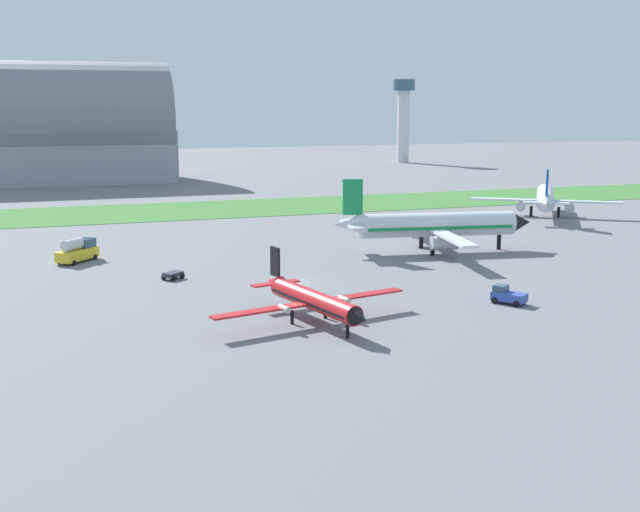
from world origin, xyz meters
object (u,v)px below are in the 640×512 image
Objects in this scene: baggage_cart_near_gate at (173,275)px; airplane_parked_jet_far at (545,198)px; airplane_midfield_jet at (434,225)px; control_tower at (404,113)px; pushback_tug_by_runway at (508,295)px; airplane_foreground_turboprop at (312,299)px; fuel_truck_midfield at (78,250)px.

airplane_parked_jet_far is at bearing -16.82° from baggage_cart_near_gate.
airplane_midfield_jet is 1.01× the size of control_tower.
control_tower reaches higher than airplane_midfield_jet.
pushback_tug_by_runway is 0.13× the size of control_tower.
airplane_foreground_turboprop is at bearing 57.32° from pushback_tug_by_runway.
baggage_cart_near_gate is 0.10× the size of control_tower.
airplane_foreground_turboprop is 22.45m from pushback_tug_by_runway.
airplane_midfield_jet is at bearing 159.35° from airplane_parked_jet_far.
control_tower reaches higher than fuel_truck_midfield.
pushback_tug_by_runway is at bearing -111.92° from control_tower.
airplane_parked_jet_far is 87.10m from airplane_foreground_turboprop.
fuel_truck_midfield is (-86.77, -16.94, -1.99)m from airplane_parked_jet_far.
baggage_cart_near_gate is at bearing 20.12° from pushback_tug_by_runway.
control_tower is (35.45, 140.54, 14.60)m from airplane_parked_jet_far.
pushback_tug_by_runway reaches higher than baggage_cart_near_gate.
airplane_foreground_turboprop is 26.29m from baggage_cart_near_gate.
baggage_cart_near_gate is at bearing -161.65° from airplane_midfield_jet.
fuel_truck_midfield is 1.63× the size of pushback_tug_by_runway.
airplane_parked_jet_far is 3.74× the size of fuel_truck_midfield.
baggage_cart_near_gate is (-38.94, -6.29, -3.33)m from airplane_midfield_jet.
baggage_cart_near_gate is at bearing 147.37° from airplane_parked_jet_far.
fuel_truck_midfield is 58.33m from pushback_tug_by_runway.
airplane_parked_jet_far is at bearing -38.79° from fuel_truck_midfield.
airplane_foreground_turboprop reaches higher than fuel_truck_midfield.
airplane_parked_jet_far is 6.10× the size of pushback_tug_by_runway.
airplane_midfield_jet is at bearing -60.26° from fuel_truck_midfield.
airplane_foreground_turboprop is 7.21× the size of baggage_cart_near_gate.
airplane_parked_jet_far is at bearing -104.16° from control_tower.
airplane_midfield_jet is 10.36× the size of baggage_cart_near_gate.
airplane_midfield_jet is at bearing -113.57° from control_tower.
airplane_foreground_turboprop is 5.32× the size of pushback_tug_by_runway.
airplane_parked_jet_far is 8.27× the size of baggage_cart_near_gate.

